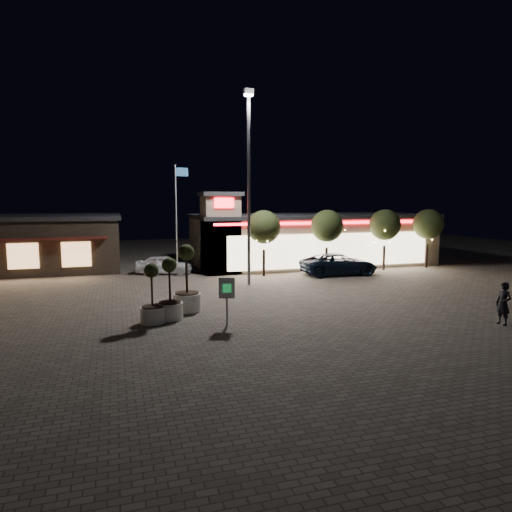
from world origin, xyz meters
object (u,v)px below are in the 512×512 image
object	(u,v)px
planter_left	(170,300)
pedestrian	(504,304)
planter_mid	(152,305)
valet_sign	(227,292)
pickup_truck	(339,264)
white_sedan	(164,265)

from	to	relation	value
planter_left	pedestrian	bearing A→B (deg)	-20.75
planter_mid	valet_sign	bearing A→B (deg)	-24.52
pickup_truck	white_sedan	bearing A→B (deg)	74.58
white_sedan	pedestrian	size ratio (longest dim) A/B	2.17
white_sedan	planter_mid	distance (m)	13.82
white_sedan	pedestrian	distance (m)	22.62
white_sedan	pedestrian	xyz separation A→B (m)	(12.92, -18.57, 0.25)
pickup_truck	pedestrian	size ratio (longest dim) A/B	2.98
planter_left	white_sedan	bearing A→B (deg)	85.39
pickup_truck	planter_left	distance (m)	16.28
pickup_truck	valet_sign	world-z (taller)	valet_sign
valet_sign	white_sedan	bearing A→B (deg)	94.52
planter_left	planter_mid	size ratio (longest dim) A/B	1.07
valet_sign	pedestrian	bearing A→B (deg)	-16.48
planter_mid	valet_sign	world-z (taller)	planter_mid
planter_left	planter_mid	bearing A→B (deg)	-153.62
white_sedan	pedestrian	world-z (taller)	pedestrian
pedestrian	valet_sign	distance (m)	12.24
planter_mid	valet_sign	size ratio (longest dim) A/B	1.26
pickup_truck	planter_left	world-z (taller)	planter_left
white_sedan	valet_sign	size ratio (longest dim) A/B	1.93
planter_left	valet_sign	bearing A→B (deg)	-38.96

